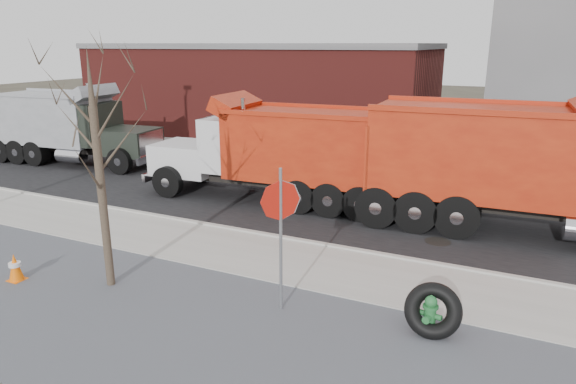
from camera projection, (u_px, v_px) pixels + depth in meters
The scene contains 15 objects.
ground at pixel (289, 267), 12.48m from camera, with size 120.00×120.00×0.00m, color #383328.
gravel_verge at pixel (208, 338), 9.43m from camera, with size 60.00×5.00×0.03m, color slate.
sidewalk at pixel (293, 262), 12.69m from camera, with size 60.00×2.50×0.06m, color #9E9B93.
curb at pixel (314, 243), 13.81m from camera, with size 60.00×0.15×0.11m, color #9E9B93.
road at pixel (366, 199), 17.95m from camera, with size 60.00×9.40×0.02m, color black.
far_sidewalk at pixel (403, 165), 22.89m from camera, with size 60.00×2.00×0.06m, color #9E9B93.
building_brick at pixel (259, 88), 30.61m from camera, with size 20.20×8.20×5.30m.
bare_tree at pixel (96, 141), 10.62m from camera, with size 3.20×3.20×5.20m.
fire_hydrant at pixel (430, 317), 9.49m from camera, with size 0.45×0.44×0.79m.
truck_tire at pixel (433, 310), 9.51m from camera, with size 1.20×1.03×1.03m.
stop_sign at pixel (281, 216), 9.92m from camera, with size 0.57×0.61×2.97m.
traffic_cone_near at pixel (15, 268), 11.65m from camera, with size 0.35×0.35×0.67m.
dump_truck_red_a at pixel (525, 163), 14.24m from camera, with size 10.08×3.16×4.00m.
dump_truck_red_b at pixel (275, 149), 17.30m from camera, with size 8.46×2.92×3.55m.
dump_truck_grey at pixel (70, 124), 22.86m from camera, with size 7.84×3.07×3.50m.
Camera 1 is at (4.88, -10.39, 5.22)m, focal length 32.00 mm.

